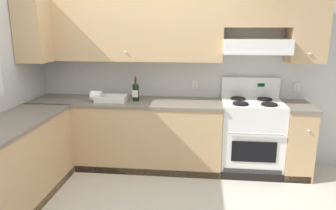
% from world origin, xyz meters
% --- Properties ---
extents(wall_back, '(4.68, 0.57, 2.55)m').
position_xyz_m(wall_back, '(0.39, 1.53, 1.48)').
color(wall_back, silver).
rests_on(wall_back, ground_plane).
extents(counter_back_run, '(3.60, 0.65, 0.91)m').
position_xyz_m(counter_back_run, '(-0.03, 1.24, 0.45)').
color(counter_back_run, tan).
rests_on(counter_back_run, ground_plane).
extents(counter_left_run, '(0.63, 1.91, 0.91)m').
position_xyz_m(counter_left_run, '(-1.24, -0.00, 0.45)').
color(counter_left_run, tan).
rests_on(counter_left_run, ground_plane).
extents(stove, '(0.76, 0.62, 1.20)m').
position_xyz_m(stove, '(1.33, 1.25, 0.48)').
color(stove, white).
rests_on(stove, ground_plane).
extents(wine_bottle, '(0.08, 0.09, 0.32)m').
position_xyz_m(wine_bottle, '(-0.17, 1.25, 1.04)').
color(wine_bottle, black).
rests_on(wine_bottle, counter_back_run).
extents(bowl, '(0.40, 0.24, 0.08)m').
position_xyz_m(bowl, '(-0.47, 1.17, 0.94)').
color(bowl, white).
rests_on(bowl, counter_back_run).
extents(paper_towel_roll, '(0.13, 0.14, 0.14)m').
position_xyz_m(paper_towel_roll, '(-0.67, 1.16, 0.98)').
color(paper_towel_roll, white).
rests_on(paper_towel_roll, counter_back_run).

